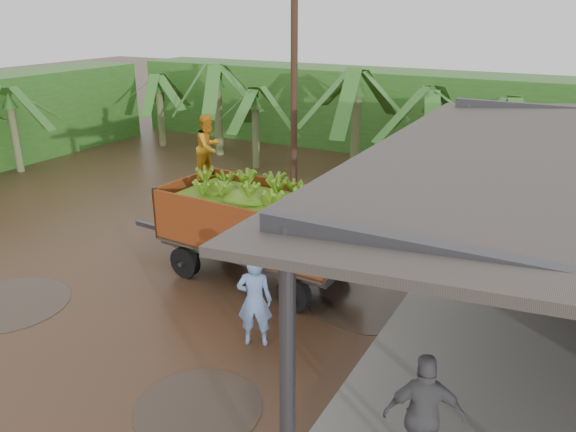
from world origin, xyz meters
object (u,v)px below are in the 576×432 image
Objects in this scene: man_grey at (424,415)px; utility_pole at (294,80)px; banana_trailer at (258,222)px; man_blue at (255,301)px.

utility_pole is at bearing -77.66° from man_grey.
banana_trailer is at bearing -69.17° from utility_pole.
banana_trailer is at bearing -62.34° from man_grey.
man_grey is at bearing -54.23° from utility_pole.
man_blue is 0.99× the size of man_grey.
man_grey reaches higher than man_blue.
banana_trailer is 7.32m from utility_pole.
man_grey is 13.46m from utility_pole.
utility_pole reaches higher than man_grey.
utility_pole is (-7.68, 10.66, 2.97)m from man_grey.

